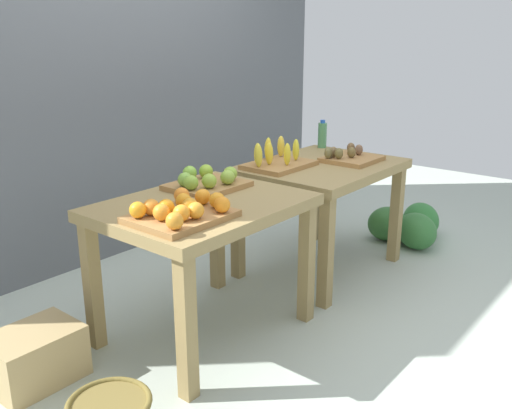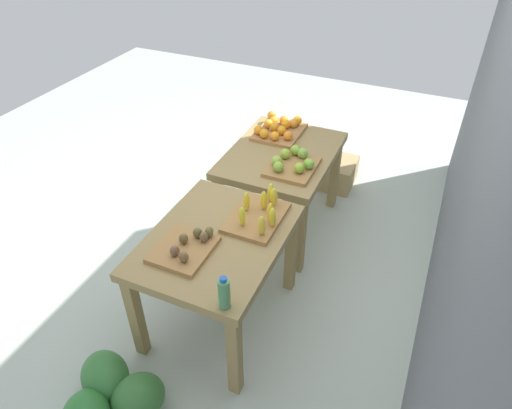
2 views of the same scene
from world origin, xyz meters
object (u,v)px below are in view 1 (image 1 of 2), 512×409
object	(u,v)px
water_bottle	(322,135)
apple_bin	(207,181)
display_table_left	(203,222)
orange_bin	(182,211)
cardboard_produce_box	(35,356)
banana_crate	(277,160)
kiwi_bin	(350,157)
display_table_right	(321,180)
watermelon_pile	(409,225)

from	to	relation	value
water_bottle	apple_bin	bearing A→B (deg)	-174.24
display_table_left	orange_bin	xyz separation A→B (m)	(-0.27, -0.14, 0.15)
display_table_left	cardboard_produce_box	world-z (taller)	display_table_left
banana_crate	kiwi_bin	xyz separation A→B (m)	(0.44, -0.28, -0.02)
display_table_left	apple_bin	world-z (taller)	apple_bin
apple_bin	kiwi_bin	distance (m)	1.14
kiwi_bin	apple_bin	bearing A→B (deg)	166.81
display_table_right	banana_crate	size ratio (longest dim) A/B	2.36
display_table_left	apple_bin	bearing A→B (deg)	38.93
display_table_right	water_bottle	bearing A→B (deg)	32.69
display_table_right	orange_bin	xyz separation A→B (m)	(-1.39, -0.14, 0.15)
orange_bin	cardboard_produce_box	xyz separation A→B (m)	(-0.55, 0.44, -0.66)
watermelon_pile	cardboard_produce_box	xyz separation A→B (m)	(-2.83, 0.56, -0.01)
display_table_left	water_bottle	size ratio (longest dim) A/B	5.00
display_table_right	orange_bin	bearing A→B (deg)	-174.40
display_table_left	kiwi_bin	world-z (taller)	kiwi_bin
display_table_left	watermelon_pile	xyz separation A→B (m)	(2.01, -0.26, -0.50)
apple_bin	watermelon_pile	bearing A→B (deg)	-12.99
display_table_left	watermelon_pile	size ratio (longest dim) A/B	1.48
kiwi_bin	cardboard_produce_box	distance (m)	2.26
display_table_left	watermelon_pile	distance (m)	2.09
water_bottle	watermelon_pile	bearing A→B (deg)	-52.55
orange_bin	banana_crate	size ratio (longest dim) A/B	1.00
display_table_left	watermelon_pile	world-z (taller)	display_table_left
display_table_right	water_bottle	world-z (taller)	water_bottle
banana_crate	cardboard_produce_box	size ratio (longest dim) A/B	1.10
kiwi_bin	water_bottle	world-z (taller)	water_bottle
apple_bin	display_table_left	bearing A→B (deg)	-141.07
banana_crate	cardboard_produce_box	distance (m)	1.81
display_table_right	watermelon_pile	distance (m)	1.05
apple_bin	watermelon_pile	size ratio (longest dim) A/B	0.58
kiwi_bin	water_bottle	size ratio (longest dim) A/B	1.73
cardboard_produce_box	display_table_right	bearing A→B (deg)	-8.78
banana_crate	kiwi_bin	bearing A→B (deg)	-31.75
kiwi_bin	banana_crate	bearing A→B (deg)	148.25
display_table_left	kiwi_bin	distance (m)	1.31
kiwi_bin	orange_bin	bearing A→B (deg)	-178.85
banana_crate	watermelon_pile	distance (m)	1.39
orange_bin	water_bottle	xyz separation A→B (m)	(1.85, 0.43, 0.05)
orange_bin	watermelon_pile	bearing A→B (deg)	-3.21
display_table_right	banana_crate	distance (m)	0.35
watermelon_pile	cardboard_produce_box	world-z (taller)	watermelon_pile
kiwi_bin	cardboard_produce_box	xyz separation A→B (m)	(-2.12, 0.40, -0.64)
banana_crate	watermelon_pile	size ratio (longest dim) A/B	0.63
display_table_right	apple_bin	distance (m)	0.95
banana_crate	water_bottle	size ratio (longest dim) A/B	2.12
banana_crate	display_table_left	bearing A→B (deg)	-168.72
display_table_right	watermelon_pile	world-z (taller)	display_table_right
water_bottle	cardboard_produce_box	xyz separation A→B (m)	(-2.40, 0.00, -0.71)
banana_crate	orange_bin	bearing A→B (deg)	-164.75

